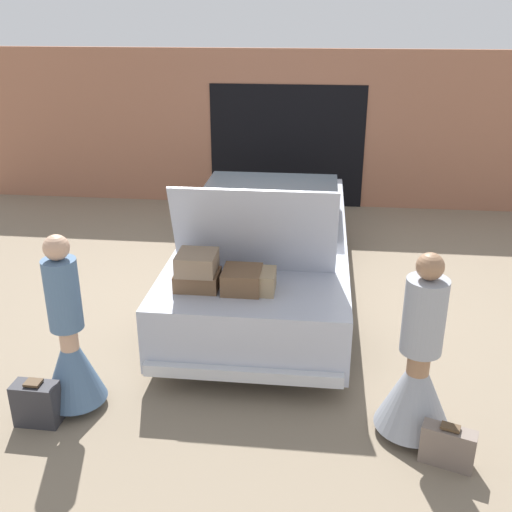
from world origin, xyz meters
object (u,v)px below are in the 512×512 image
(suitcase_beside_left_person, at_px, (37,403))
(suitcase_beside_right_person, at_px, (448,446))
(person_left, at_px, (70,348))
(person_right, at_px, (417,373))
(car, at_px, (267,246))

(suitcase_beside_left_person, height_order, suitcase_beside_right_person, suitcase_beside_left_person)
(person_left, bearing_deg, person_right, 98.69)
(car, distance_m, suitcase_beside_left_person, 3.52)
(car, bearing_deg, person_left, -119.13)
(suitcase_beside_left_person, bearing_deg, person_right, 4.30)
(person_left, relative_size, person_right, 1.00)
(car, height_order, suitcase_beside_right_person, car)
(car, relative_size, suitcase_beside_left_person, 11.41)
(car, bearing_deg, suitcase_beside_left_person, -120.24)
(suitcase_beside_right_person, bearing_deg, car, 119.21)
(person_right, distance_m, suitcase_beside_left_person, 3.32)
(car, bearing_deg, suitcase_beside_right_person, -60.79)
(car, xyz_separation_m, person_left, (-1.52, -2.73, 0.01))
(person_right, distance_m, suitcase_beside_right_person, 0.62)
(suitcase_beside_left_person, bearing_deg, car, 59.76)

